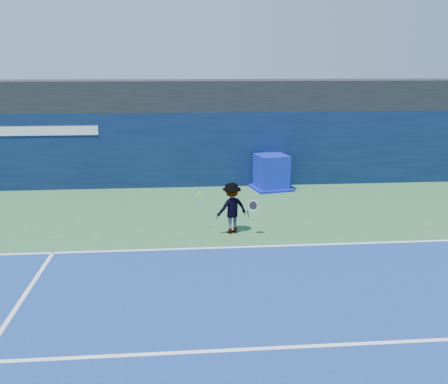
% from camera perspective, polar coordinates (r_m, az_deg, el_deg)
% --- Properties ---
extents(ground, '(80.00, 80.00, 0.00)m').
position_cam_1_polar(ground, '(10.93, 3.91, -11.89)').
color(ground, '#2E6736').
rests_on(ground, ground).
extents(baseline, '(24.00, 0.10, 0.01)m').
position_cam_1_polar(baseline, '(13.65, 1.96, -6.30)').
color(baseline, white).
rests_on(baseline, ground).
extents(service_line, '(24.00, 0.10, 0.01)m').
position_cam_1_polar(service_line, '(9.20, 5.92, -17.31)').
color(service_line, white).
rests_on(service_line, ground).
extents(stadium_band, '(36.00, 3.00, 1.20)m').
position_cam_1_polar(stadium_band, '(21.27, -0.79, 11.07)').
color(stadium_band, black).
rests_on(stadium_band, back_wall_assembly).
extents(back_wall_assembly, '(36.00, 1.03, 3.00)m').
position_cam_1_polar(back_wall_assembly, '(20.50, -0.57, 5.04)').
color(back_wall_assembly, '#0B1A3D').
rests_on(back_wall_assembly, ground).
extents(equipment_cart, '(1.70, 1.70, 1.38)m').
position_cam_1_polar(equipment_cart, '(19.88, 5.42, 2.12)').
color(equipment_cart, '#0C1CB0').
rests_on(equipment_cart, ground).
extents(tennis_player, '(1.29, 0.89, 1.51)m').
position_cam_1_polar(tennis_player, '(14.58, 0.88, -1.84)').
color(tennis_player, white).
rests_on(tennis_player, ground).
extents(tennis_ball, '(0.08, 0.08, 0.08)m').
position_cam_1_polar(tennis_ball, '(14.73, -2.83, -0.08)').
color(tennis_ball, '#CDDB18').
rests_on(tennis_ball, ground).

